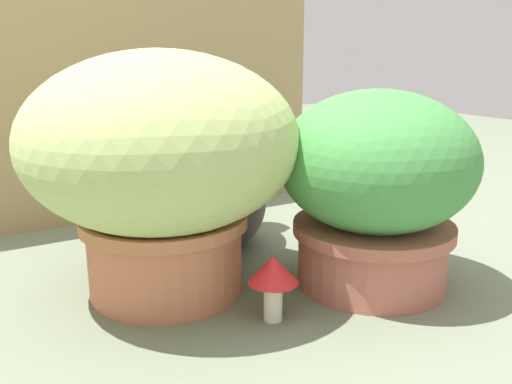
% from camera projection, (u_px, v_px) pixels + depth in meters
% --- Properties ---
extents(ground_plane, '(6.00, 6.00, 0.00)m').
position_uv_depth(ground_plane, '(202.00, 285.00, 1.15)').
color(ground_plane, slate).
extents(cardboard_backdrop, '(1.22, 0.03, 0.73)m').
position_uv_depth(cardboard_backdrop, '(120.00, 91.00, 1.53)').
color(cardboard_backdrop, tan).
rests_on(cardboard_backdrop, ground).
extents(grass_planter, '(0.53, 0.53, 0.48)m').
position_uv_depth(grass_planter, '(162.00, 158.00, 1.05)').
color(grass_planter, '#C3714E').
rests_on(grass_planter, ground).
extents(leafy_planter, '(0.40, 0.40, 0.40)m').
position_uv_depth(leafy_planter, '(376.00, 184.00, 1.10)').
color(leafy_planter, '#B26252').
rests_on(leafy_planter, ground).
extents(cat, '(0.30, 0.33, 0.32)m').
position_uv_depth(cat, '(232.00, 195.00, 1.38)').
color(cat, '#575354').
rests_on(cat, ground).
extents(mushroom_ornament_red, '(0.09, 0.09, 0.12)m').
position_uv_depth(mushroom_ornament_red, '(273.00, 275.00, 0.98)').
color(mushroom_ornament_red, silver).
rests_on(mushroom_ornament_red, ground).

